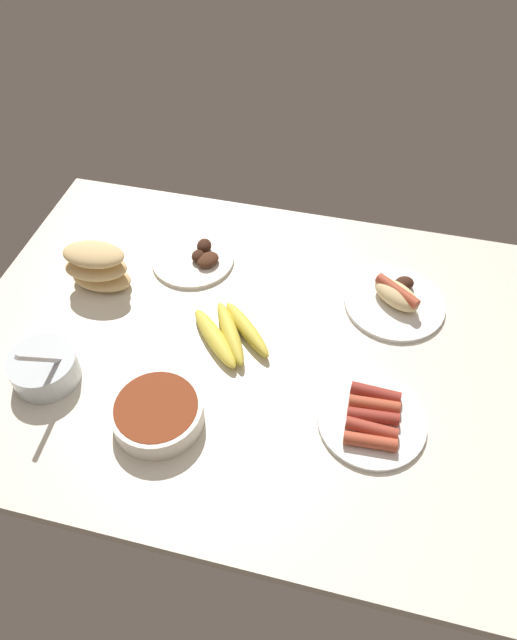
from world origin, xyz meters
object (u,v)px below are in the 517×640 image
(banana_bunch, at_px, (229,333))
(bread_stack, at_px, (97,267))
(plate_sausages, at_px, (372,419))
(plate_grilled_meat, at_px, (196,258))
(bowl_chili, at_px, (157,412))
(plate_hotdog_assembled, at_px, (396,299))
(bowl_coleslaw, at_px, (44,367))

(banana_bunch, bearing_deg, bread_stack, 165.23)
(plate_sausages, xyz_separation_m, plate_grilled_meat, (-0.46, 0.35, -0.00))
(bowl_chili, bearing_deg, plate_hotdog_assembled, 44.81)
(plate_sausages, distance_m, bread_stack, 0.68)
(banana_bunch, bearing_deg, bowl_chili, -109.00)
(plate_hotdog_assembled, bearing_deg, banana_bunch, -151.15)
(banana_bunch, distance_m, bread_stack, 0.34)
(bread_stack, height_order, plate_grilled_meat, bread_stack)
(bread_stack, bearing_deg, bowl_coleslaw, -89.49)
(plate_sausages, xyz_separation_m, bread_stack, (-0.64, 0.22, 0.04))
(bowl_chili, xyz_separation_m, bread_stack, (-0.25, 0.31, 0.03))
(plate_sausages, xyz_separation_m, plate_hotdog_assembled, (0.02, 0.32, 0.01))
(plate_hotdog_assembled, bearing_deg, bread_stack, -171.78)
(plate_grilled_meat, height_order, plate_hotdog_assembled, plate_hotdog_assembled)
(bread_stack, relative_size, plate_grilled_meat, 0.77)
(plate_sausages, bearing_deg, plate_hotdog_assembled, 86.97)
(bowl_chili, xyz_separation_m, bowl_coleslaw, (-0.25, 0.04, 0.01))
(plate_grilled_meat, bearing_deg, banana_bunch, -56.06)
(plate_hotdog_assembled, bearing_deg, plate_sausages, -93.03)
(plate_sausages, height_order, plate_hotdog_assembled, plate_hotdog_assembled)
(bowl_chili, relative_size, bread_stack, 1.15)
(plate_hotdog_assembled, bearing_deg, plate_grilled_meat, 176.48)
(bread_stack, bearing_deg, plate_hotdog_assembled, 8.22)
(plate_hotdog_assembled, bearing_deg, bowl_coleslaw, -151.12)
(banana_bunch, height_order, bowl_coleslaw, bowl_coleslaw)
(plate_sausages, relative_size, plate_hotdog_assembled, 0.92)
(plate_hotdog_assembled, xyz_separation_m, bowl_coleslaw, (-0.66, -0.36, 0.01))
(banana_bunch, bearing_deg, plate_sausages, -23.00)
(plate_hotdog_assembled, distance_m, bowl_coleslaw, 0.75)
(bowl_coleslaw, bearing_deg, bowl_chili, -9.49)
(banana_bunch, distance_m, plate_grilled_meat, 0.26)
(plate_sausages, distance_m, bowl_coleslaw, 0.64)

